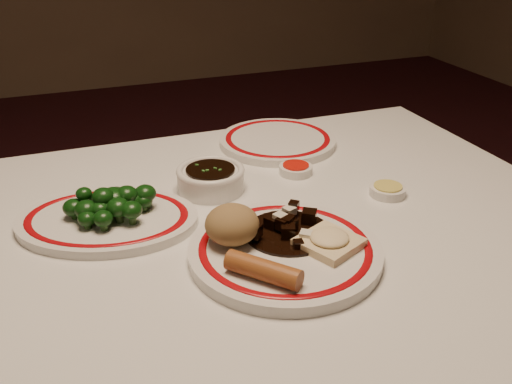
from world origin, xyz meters
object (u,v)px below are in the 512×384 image
at_px(stirfry_heap, 287,228).
at_px(broccoli_plate, 107,220).
at_px(spring_roll, 263,270).
at_px(fried_wonton, 329,241).
at_px(rice_mound, 232,224).
at_px(broccoli_pile, 111,203).
at_px(dining_table, 235,282).
at_px(main_plate, 285,251).
at_px(soy_bowl, 211,180).

xyz_separation_m(stirfry_heap, broccoli_plate, (-0.25, 0.15, -0.02)).
distance_m(spring_roll, stirfry_heap, 0.13).
bearing_deg(fried_wonton, rice_mound, 153.66).
distance_m(broccoli_plate, broccoli_pile, 0.03).
height_order(dining_table, rice_mound, rice_mound).
bearing_deg(spring_roll, rice_mound, 53.91).
relative_size(rice_mound, broccoli_pile, 0.54).
relative_size(dining_table, fried_wonton, 11.37).
bearing_deg(stirfry_heap, main_plate, -117.60).
xyz_separation_m(main_plate, fried_wonton, (0.06, -0.02, 0.02)).
distance_m(dining_table, broccoli_pile, 0.24).
bearing_deg(dining_table, main_plate, -60.77).
bearing_deg(soy_bowl, dining_table, -93.64).
bearing_deg(broccoli_plate, main_plate, -39.24).
xyz_separation_m(broccoli_plate, broccoli_pile, (0.01, -0.00, 0.03)).
bearing_deg(broccoli_plate, fried_wonton, -35.93).
bearing_deg(spring_roll, broccoli_pile, 82.36).
bearing_deg(soy_bowl, stirfry_heap, -75.20).
height_order(fried_wonton, broccoli_plate, fried_wonton).
xyz_separation_m(main_plate, broccoli_plate, (-0.23, 0.19, -0.00)).
xyz_separation_m(rice_mound, broccoli_plate, (-0.16, 0.15, -0.04)).
bearing_deg(broccoli_plate, rice_mound, -42.08).
distance_m(rice_mound, spring_roll, 0.10).
height_order(spring_roll, broccoli_pile, broccoli_pile).
height_order(broccoli_plate, broccoli_pile, broccoli_pile).
distance_m(spring_roll, broccoli_pile, 0.30).
height_order(dining_table, broccoli_plate, broccoli_plate).
relative_size(dining_table, main_plate, 3.90).
relative_size(rice_mound, fried_wonton, 0.76).
height_order(rice_mound, soy_bowl, rice_mound).
relative_size(fried_wonton, broccoli_pile, 0.71).
relative_size(spring_roll, stirfry_heap, 0.78).
height_order(dining_table, broccoli_pile, broccoli_pile).
distance_m(dining_table, soy_bowl, 0.20).
distance_m(broccoli_plate, soy_bowl, 0.20).
height_order(fried_wonton, broccoli_pile, broccoli_pile).
distance_m(stirfry_heap, broccoli_plate, 0.29).
bearing_deg(broccoli_pile, stirfry_heap, -32.25).
relative_size(main_plate, stirfry_heap, 2.26).
distance_m(dining_table, main_plate, 0.14).
bearing_deg(broccoli_pile, spring_roll, -56.96).
height_order(spring_roll, broccoli_plate, spring_roll).
relative_size(dining_table, rice_mound, 15.02).
bearing_deg(broccoli_plate, soy_bowl, 17.88).
bearing_deg(soy_bowl, spring_roll, -93.75).
bearing_deg(broccoli_plate, dining_table, -29.13).
xyz_separation_m(dining_table, fried_wonton, (0.11, -0.11, 0.12)).
xyz_separation_m(rice_mound, fried_wonton, (0.13, -0.06, -0.02)).
bearing_deg(rice_mound, broccoli_plate, 137.92).
height_order(broccoli_plate, soy_bowl, soy_bowl).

